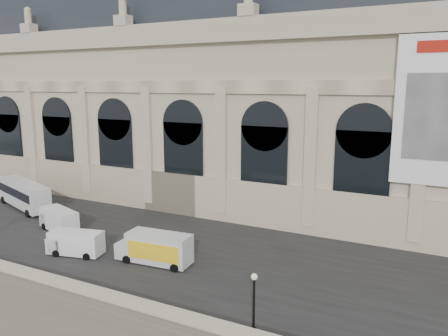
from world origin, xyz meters
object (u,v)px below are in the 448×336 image
Objects in this scene: van_b at (73,243)px; box_truck at (155,248)px; lamp_right at (254,304)px; bus_left at (24,194)px; van_c at (58,219)px.

box_truck is at bearing 13.14° from van_b.
van_b is 20.17m from lamp_right.
van_c is at bearing -21.74° from bus_left.
van_c is at bearing 170.53° from box_truck.
box_truck is 1.73× the size of lamp_right.
bus_left is 1.67× the size of box_truck.
bus_left is 2.18× the size of van_b.
lamp_right is (26.20, -8.57, 0.78)m from van_c.
bus_left is 2.88× the size of lamp_right.
lamp_right reaches higher than van_b.
van_c is 0.82× the size of box_truck.
lamp_right reaches higher than van_c.
van_c is 27.57m from lamp_right.
box_truck is at bearing -14.81° from bus_left.
van_b is 7.76m from van_c.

